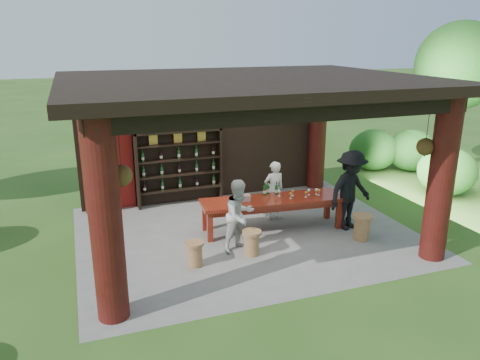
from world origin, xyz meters
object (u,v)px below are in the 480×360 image
object	(u,v)px
host	(274,190)
stool_near_left	(252,242)
wine_shelf	(179,167)
tasting_table	(272,203)
stool_near_right	(362,226)
guest_woman	(240,215)
napkin_basket	(244,198)
stool_far_left	(195,253)
guest_man	(350,190)

from	to	relation	value
host	stool_near_left	bearing A→B (deg)	50.66
wine_shelf	tasting_table	size ratio (longest dim) A/B	0.68
stool_near_right	host	xyz separation A→B (m)	(-1.34, 1.80, 0.42)
host	guest_woman	size ratio (longest dim) A/B	0.95
host	napkin_basket	bearing A→B (deg)	25.26
tasting_table	stool_near_left	bearing A→B (deg)	-130.38
stool_far_left	guest_woman	xyz separation A→B (m)	(1.07, 0.39, 0.50)
host	napkin_basket	distance (m)	1.10
stool_far_left	guest_man	distance (m)	3.95
host	wine_shelf	bearing A→B (deg)	-47.24
tasting_table	wine_shelf	bearing A→B (deg)	123.56
stool_near_left	guest_woman	size ratio (longest dim) A/B	0.34
stool_near_left	stool_far_left	bearing A→B (deg)	-176.73
stool_far_left	napkin_basket	distance (m)	2.01
tasting_table	guest_woman	world-z (taller)	guest_woman
guest_woman	guest_man	size ratio (longest dim) A/B	0.82
guest_woman	tasting_table	bearing A→B (deg)	12.70
guest_woman	host	bearing A→B (deg)	22.08
wine_shelf	stool_near_right	xyz separation A→B (m)	(3.25, -3.64, -0.70)
host	napkin_basket	size ratio (longest dim) A/B	5.58
stool_near_right	host	distance (m)	2.28
stool_near_right	guest_woman	xyz separation A→B (m)	(-2.71, 0.43, 0.46)
stool_near_left	stool_far_left	distance (m)	1.22
wine_shelf	guest_woman	bearing A→B (deg)	-80.38
wine_shelf	guest_man	xyz separation A→B (m)	(3.32, -2.99, -0.07)
tasting_table	napkin_basket	xyz separation A→B (m)	(-0.66, 0.08, 0.19)
tasting_table	stool_near_left	size ratio (longest dim) A/B	6.39
wine_shelf	guest_man	world-z (taller)	wine_shelf
wine_shelf	guest_man	bearing A→B (deg)	-42.05
stool_far_left	host	bearing A→B (deg)	35.84
wine_shelf	stool_near_left	size ratio (longest dim) A/B	4.33
wine_shelf	guest_woman	size ratio (longest dim) A/B	1.48
tasting_table	stool_near_left	xyz separation A→B (m)	(-0.93, -1.09, -0.35)
host	guest_man	bearing A→B (deg)	136.96
guest_man	napkin_basket	distance (m)	2.44
stool_near_left	guest_man	size ratio (longest dim) A/B	0.28
stool_near_left	stool_near_right	world-z (taller)	stool_near_right
wine_shelf	stool_near_left	world-z (taller)	wine_shelf
tasting_table	host	distance (m)	0.68
stool_near_right	guest_man	size ratio (longest dim) A/B	0.31
napkin_basket	stool_near_right	bearing A→B (deg)	-29.12
stool_far_left	guest_man	xyz separation A→B (m)	(3.84, 0.61, 0.67)
tasting_table	stool_far_left	world-z (taller)	tasting_table
stool_near_left	host	distance (m)	2.14
tasting_table	guest_woman	size ratio (longest dim) A/B	2.19
host	napkin_basket	world-z (taller)	host
napkin_basket	host	bearing A→B (deg)	28.74
stool_near_left	stool_far_left	xyz separation A→B (m)	(-1.22, -0.07, -0.01)
stool_near_right	guest_man	distance (m)	0.90
stool_near_right	guest_woman	world-z (taller)	guest_woman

